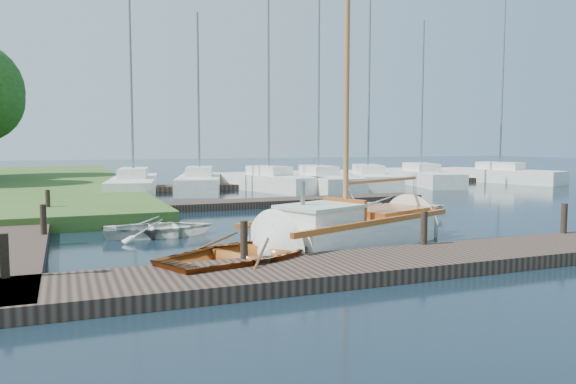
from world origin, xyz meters
name	(u,v)px	position (x,y,z in m)	size (l,w,h in m)	color
ground	(288,230)	(0.00, 0.00, 0.00)	(160.00, 160.00, 0.00)	black
near_dock	(393,264)	(0.00, -6.00, 0.15)	(18.00, 2.20, 0.30)	black
left_dock	(9,231)	(-8.00, 2.00, 0.15)	(2.20, 18.00, 0.30)	black
far_dock	(275,203)	(2.00, 6.50, 0.15)	(14.00, 1.60, 0.30)	black
pontoon	(340,183)	(10.00, 16.00, 0.15)	(30.00, 1.60, 0.30)	black
mooring_post_0	(4,256)	(-7.50, -5.00, 0.70)	(0.16, 0.16, 0.80)	black
mooring_post_1	(244,240)	(-3.00, -5.00, 0.70)	(0.16, 0.16, 0.80)	black
mooring_post_2	(424,228)	(1.50, -5.00, 0.70)	(0.16, 0.16, 0.80)	black
mooring_post_3	(564,218)	(6.00, -5.00, 0.70)	(0.16, 0.16, 0.80)	black
mooring_post_4	(43,219)	(-7.00, 0.00, 0.70)	(0.16, 0.16, 0.80)	black
mooring_post_5	(48,201)	(-7.00, 5.00, 0.70)	(0.16, 0.16, 0.80)	black
sailboat	(354,232)	(0.68, -3.04, 0.34)	(7.36, 4.53, 9.83)	beige
dinghy	(250,249)	(-2.78, -4.70, 0.43)	(2.98, 4.18, 0.87)	maroon
tender_a	(159,225)	(-3.92, 0.38, 0.33)	(2.26, 3.17, 0.66)	beige
tender_c	(393,205)	(4.89, 1.67, 0.41)	(2.81, 3.94, 0.82)	beige
tender_d	(352,201)	(3.61, 2.46, 0.56)	(1.82, 2.11, 1.11)	beige
marina_boat_0	(134,184)	(-3.04, 14.32, 0.57)	(3.74, 8.94, 10.69)	beige
marina_boat_1	(200,182)	(0.57, 14.67, 0.56)	(4.18, 7.88, 9.80)	beige
marina_boat_2	(269,180)	(4.48, 14.13, 0.57)	(4.29, 7.92, 10.88)	beige
marina_boat_3	(318,180)	(7.36, 13.57, 0.56)	(3.13, 9.47, 10.89)	beige
marina_boat_4	(368,178)	(10.76, 13.72, 0.57)	(4.72, 8.83, 11.24)	beige
marina_boat_5	(421,176)	(15.40, 14.87, 0.56)	(4.33, 9.54, 10.57)	beige
marina_boat_7	(500,174)	(21.64, 14.47, 0.58)	(4.65, 8.80, 12.73)	beige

